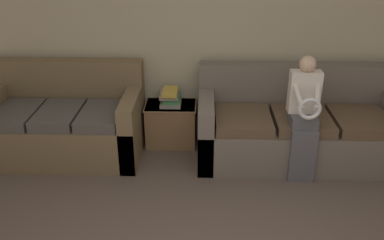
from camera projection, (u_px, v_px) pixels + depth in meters
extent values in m
cube|color=#BCB293|center=(211.00, 29.00, 4.67)|extent=(6.67, 0.06, 2.55)
cube|color=#70665B|center=(297.00, 140.00, 4.60)|extent=(2.13, 0.90, 0.43)
cube|color=#70665B|center=(296.00, 87.00, 4.71)|extent=(2.13, 0.20, 0.52)
cube|color=#70665B|center=(206.00, 127.00, 4.57)|extent=(0.16, 0.90, 0.69)
cube|color=brown|center=(243.00, 120.00, 4.41)|extent=(0.57, 0.66, 0.11)
cube|color=brown|center=(302.00, 121.00, 4.39)|extent=(0.57, 0.66, 0.11)
cube|color=brown|center=(361.00, 121.00, 4.37)|extent=(0.57, 0.66, 0.11)
cube|color=brown|center=(65.00, 135.00, 4.68)|extent=(1.67, 0.92, 0.45)
cube|color=brown|center=(69.00, 82.00, 4.80)|extent=(1.67, 0.20, 0.51)
cube|color=brown|center=(133.00, 125.00, 4.60)|extent=(0.16, 0.92, 0.71)
cube|color=#514C47|center=(16.00, 114.00, 4.48)|extent=(0.42, 0.68, 0.11)
cube|color=#514C47|center=(59.00, 115.00, 4.47)|extent=(0.42, 0.68, 0.11)
cube|color=#514C47|center=(101.00, 116.00, 4.46)|extent=(0.42, 0.68, 0.11)
cube|color=#56565B|center=(302.00, 156.00, 4.17)|extent=(0.25, 0.10, 0.54)
cube|color=#56565B|center=(303.00, 119.00, 4.15)|extent=(0.25, 0.28, 0.11)
cube|color=silver|center=(304.00, 92.00, 4.11)|extent=(0.29, 0.14, 0.41)
sphere|color=#DBB293|center=(308.00, 64.00, 3.99)|extent=(0.16, 0.16, 0.16)
torus|color=silver|center=(310.00, 109.00, 3.89)|extent=(0.22, 0.04, 0.22)
cylinder|color=silver|center=(298.00, 94.00, 3.97)|extent=(0.12, 0.31, 0.23)
cylinder|color=silver|center=(318.00, 94.00, 3.97)|extent=(0.12, 0.31, 0.23)
cube|color=olive|center=(171.00, 124.00, 4.89)|extent=(0.55, 0.39, 0.48)
cube|color=#9A724A|center=(171.00, 105.00, 4.79)|extent=(0.57, 0.41, 0.02)
cube|color=gray|center=(171.00, 103.00, 4.77)|extent=(0.23, 0.25, 0.04)
cube|color=#3D8451|center=(172.00, 99.00, 4.77)|extent=(0.18, 0.23, 0.06)
cube|color=gray|center=(169.00, 94.00, 4.75)|extent=(0.20, 0.28, 0.04)
cube|color=gold|center=(170.00, 92.00, 4.72)|extent=(0.16, 0.31, 0.03)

